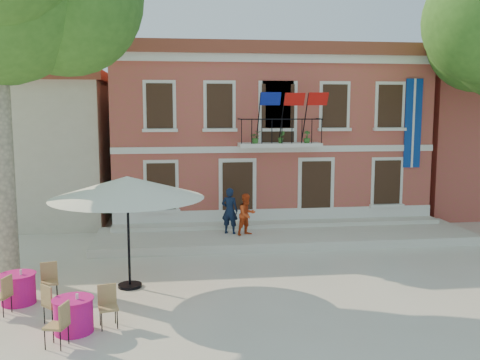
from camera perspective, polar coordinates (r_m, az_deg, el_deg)
name	(u,v)px	position (r m, az deg, el deg)	size (l,w,h in m)	color
ground	(249,278)	(15.76, 0.99, -10.46)	(90.00, 90.00, 0.00)	beige
main_building	(261,133)	(25.19, 2.24, 5.07)	(13.50, 9.59, 7.50)	#BB4347
neighbor_west	(12,145)	(26.90, -23.15, 3.42)	(9.40, 9.40, 6.40)	beige
terrace	(285,236)	(20.24, 4.82, -5.97)	(14.00, 3.40, 0.30)	silver
patio_umbrella	(127,188)	(14.72, -11.94, -0.80)	(4.15, 4.15, 3.09)	black
pedestrian_navy	(230,211)	(19.75, -1.10, -3.30)	(0.62, 0.41, 1.71)	#101C35
pedestrian_orange	(247,214)	(19.53, 0.73, -3.69)	(0.74, 0.58, 1.53)	#DC4519
cafe_table_0	(18,287)	(14.82, -22.59, -10.49)	(1.80, 1.82, 0.95)	#DF156E
cafe_table_1	(73,313)	(12.62, -17.34, -13.43)	(1.79, 1.82, 0.95)	#DF156E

